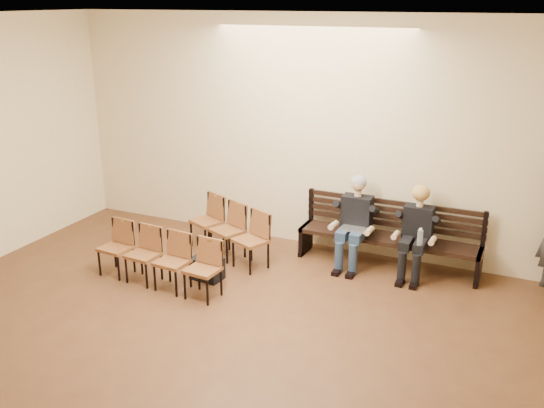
% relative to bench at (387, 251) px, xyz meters
% --- Properties ---
extents(room_walls, '(8.02, 10.01, 3.51)m').
position_rel_bench_xyz_m(room_walls, '(-1.35, -3.86, 2.31)').
color(room_walls, beige).
rests_on(room_walls, ground).
extents(bench, '(2.60, 0.90, 0.45)m').
position_rel_bench_xyz_m(bench, '(0.00, 0.00, 0.00)').
color(bench, black).
rests_on(bench, ground).
extents(seated_man, '(0.53, 0.73, 1.27)m').
position_rel_bench_xyz_m(seated_man, '(-0.47, -0.12, 0.41)').
color(seated_man, black).
rests_on(seated_man, ground).
extents(seated_woman, '(0.50, 0.69, 1.16)m').
position_rel_bench_xyz_m(seated_woman, '(0.41, -0.12, 0.36)').
color(seated_woman, black).
rests_on(seated_woman, ground).
extents(laptop, '(0.38, 0.31, 0.26)m').
position_rel_bench_xyz_m(laptop, '(-0.44, -0.25, 0.36)').
color(laptop, silver).
rests_on(laptop, bench).
extents(water_bottle, '(0.08, 0.08, 0.24)m').
position_rel_bench_xyz_m(water_bottle, '(0.52, -0.42, 0.35)').
color(water_bottle, silver).
rests_on(water_bottle, bench).
extents(bag, '(0.44, 0.33, 0.31)m').
position_rel_bench_xyz_m(bag, '(-2.15, -1.44, -0.07)').
color(bag, black).
rests_on(bag, ground).
extents(chair_row_front, '(1.54, 1.00, 0.82)m').
position_rel_bench_xyz_m(chair_row_front, '(-2.25, -0.65, 0.19)').
color(chair_row_front, brown).
rests_on(chair_row_front, ground).
extents(chair_row_back, '(1.90, 0.56, 0.77)m').
position_rel_bench_xyz_m(chair_row_back, '(-2.65, -1.88, 0.16)').
color(chair_row_back, brown).
rests_on(chair_row_back, ground).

